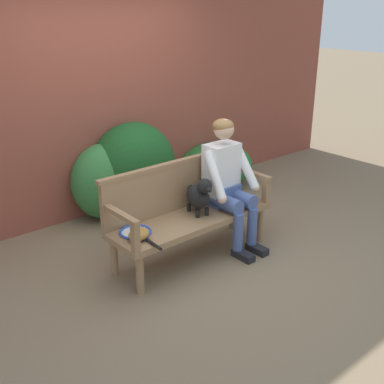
# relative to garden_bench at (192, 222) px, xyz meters

# --- Properties ---
(ground_plane) EXTENTS (40.00, 40.00, 0.00)m
(ground_plane) POSITION_rel_garden_bench_xyz_m (0.00, 0.00, -0.38)
(ground_plane) COLOR #7A664C
(brick_garden_fence) EXTENTS (8.00, 0.30, 2.77)m
(brick_garden_fence) POSITION_rel_garden_bench_xyz_m (0.00, 1.70, 1.01)
(brick_garden_fence) COLOR brown
(brick_garden_fence) RESTS_ON ground
(hedge_bush_mid_left) EXTENTS (1.03, 0.95, 0.57)m
(hedge_bush_mid_left) POSITION_rel_garden_bench_xyz_m (1.55, 1.31, -0.09)
(hedge_bush_mid_left) COLOR #286B2D
(hedge_bush_mid_left) RESTS_ON ground
(hedge_bush_far_left) EXTENTS (1.03, 0.89, 1.07)m
(hedge_bush_far_left) POSITION_rel_garden_bench_xyz_m (0.23, 1.31, 0.16)
(hedge_bush_far_left) COLOR #194C1E
(hedge_bush_far_left) RESTS_ON ground
(hedge_bush_mid_right) EXTENTS (0.78, 0.67, 0.88)m
(hedge_bush_mid_right) POSITION_rel_garden_bench_xyz_m (-0.14, 1.36, 0.06)
(hedge_bush_mid_right) COLOR #337538
(hedge_bush_mid_right) RESTS_ON ground
(garden_bench) EXTENTS (1.68, 0.53, 0.43)m
(garden_bench) POSITION_rel_garden_bench_xyz_m (0.00, 0.00, 0.00)
(garden_bench) COLOR #93704C
(garden_bench) RESTS_ON ground
(bench_backrest) EXTENTS (1.72, 0.06, 0.50)m
(bench_backrest) POSITION_rel_garden_bench_xyz_m (0.00, 0.23, 0.31)
(bench_backrest) COLOR #93704C
(bench_backrest) RESTS_ON garden_bench
(bench_armrest_left_end) EXTENTS (0.06, 0.53, 0.28)m
(bench_armrest_left_end) POSITION_rel_garden_bench_xyz_m (-0.80, -0.09, 0.26)
(bench_armrest_left_end) COLOR #93704C
(bench_armrest_left_end) RESTS_ON garden_bench
(bench_armrest_right_end) EXTENTS (0.06, 0.53, 0.28)m
(bench_armrest_right_end) POSITION_rel_garden_bench_xyz_m (0.80, -0.09, 0.26)
(bench_armrest_right_end) COLOR #93704C
(bench_armrest_right_end) RESTS_ON garden_bench
(person_seated) EXTENTS (0.56, 0.66, 1.30)m
(person_seated) POSITION_rel_garden_bench_xyz_m (0.45, -0.02, 0.33)
(person_seated) COLOR black
(person_seated) RESTS_ON ground
(dog_on_bench) EXTENTS (0.24, 0.40, 0.39)m
(dog_on_bench) POSITION_rel_garden_bench_xyz_m (0.08, -0.01, 0.25)
(dog_on_bench) COLOR black
(dog_on_bench) RESTS_ON garden_bench
(tennis_racket) EXTENTS (0.31, 0.57, 0.03)m
(tennis_racket) POSITION_rel_garden_bench_xyz_m (-0.61, 0.03, 0.07)
(tennis_racket) COLOR blue
(tennis_racket) RESTS_ON garden_bench
(baseball_glove) EXTENTS (0.27, 0.25, 0.09)m
(baseball_glove) POSITION_rel_garden_bench_xyz_m (-0.65, -0.06, 0.10)
(baseball_glove) COLOR #9E6B2D
(baseball_glove) RESTS_ON garden_bench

